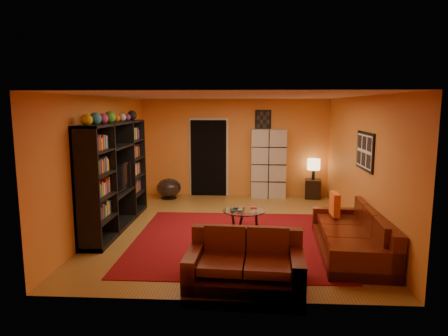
# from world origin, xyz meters

# --- Properties ---
(floor) EXTENTS (6.00, 6.00, 0.00)m
(floor) POSITION_xyz_m (0.00, 0.00, 0.00)
(floor) COLOR brown
(floor) RESTS_ON ground
(ceiling) EXTENTS (6.00, 6.00, 0.00)m
(ceiling) POSITION_xyz_m (0.00, 0.00, 2.60)
(ceiling) COLOR white
(ceiling) RESTS_ON wall_back
(wall_back) EXTENTS (6.00, 0.00, 6.00)m
(wall_back) POSITION_xyz_m (0.00, 3.00, 1.30)
(wall_back) COLOR orange
(wall_back) RESTS_ON floor
(wall_front) EXTENTS (6.00, 0.00, 6.00)m
(wall_front) POSITION_xyz_m (0.00, -3.00, 1.30)
(wall_front) COLOR orange
(wall_front) RESTS_ON floor
(wall_left) EXTENTS (0.00, 6.00, 6.00)m
(wall_left) POSITION_xyz_m (-2.50, 0.00, 1.30)
(wall_left) COLOR orange
(wall_left) RESTS_ON floor
(wall_right) EXTENTS (0.00, 6.00, 6.00)m
(wall_right) POSITION_xyz_m (2.50, 0.00, 1.30)
(wall_right) COLOR orange
(wall_right) RESTS_ON floor
(rug) EXTENTS (3.60, 3.60, 0.01)m
(rug) POSITION_xyz_m (0.10, -0.70, 0.01)
(rug) COLOR #5C0A10
(rug) RESTS_ON floor
(doorway) EXTENTS (0.95, 0.10, 2.04)m
(doorway) POSITION_xyz_m (-0.70, 2.96, 1.02)
(doorway) COLOR black
(doorway) RESTS_ON floor
(wall_art_right) EXTENTS (0.03, 1.00, 0.70)m
(wall_art_right) POSITION_xyz_m (2.48, -0.30, 1.60)
(wall_art_right) COLOR black
(wall_art_right) RESTS_ON wall_right
(wall_art_back) EXTENTS (0.42, 0.03, 0.52)m
(wall_art_back) POSITION_xyz_m (0.75, 2.98, 2.05)
(wall_art_back) COLOR black
(wall_art_back) RESTS_ON wall_back
(entertainment_unit) EXTENTS (0.45, 3.00, 2.10)m
(entertainment_unit) POSITION_xyz_m (-2.27, 0.00, 1.05)
(entertainment_unit) COLOR black
(entertainment_unit) RESTS_ON floor
(tv) EXTENTS (0.99, 0.13, 0.57)m
(tv) POSITION_xyz_m (-2.23, -0.03, 1.00)
(tv) COLOR black
(tv) RESTS_ON entertainment_unit
(sofa) EXTENTS (1.17, 2.52, 0.85)m
(sofa) POSITION_xyz_m (2.14, -1.21, 0.28)
(sofa) COLOR #451209
(sofa) RESTS_ON rug
(loveseat) EXTENTS (1.64, 1.05, 0.85)m
(loveseat) POSITION_xyz_m (0.31, -2.41, 0.28)
(loveseat) COLOR #451209
(loveseat) RESTS_ON rug
(throw_pillow) EXTENTS (0.12, 0.42, 0.42)m
(throw_pillow) POSITION_xyz_m (1.95, -0.41, 0.63)
(throw_pillow) COLOR orange
(throw_pillow) RESTS_ON sofa
(coffee_table) EXTENTS (0.83, 0.83, 0.41)m
(coffee_table) POSITION_xyz_m (0.28, -0.16, 0.37)
(coffee_table) COLOR silver
(coffee_table) RESTS_ON floor
(storage_cabinet) EXTENTS (0.92, 0.42, 1.81)m
(storage_cabinet) POSITION_xyz_m (0.90, 2.80, 0.91)
(storage_cabinet) COLOR #B4AEA6
(storage_cabinet) RESTS_ON floor
(bowl_chair) EXTENTS (0.64, 0.64, 0.53)m
(bowl_chair) POSITION_xyz_m (-1.71, 2.50, 0.28)
(bowl_chair) COLOR black
(bowl_chair) RESTS_ON floor
(side_table) EXTENTS (0.46, 0.46, 0.50)m
(side_table) POSITION_xyz_m (2.08, 2.75, 0.25)
(side_table) COLOR black
(side_table) RESTS_ON floor
(table_lamp) EXTENTS (0.33, 0.33, 0.55)m
(table_lamp) POSITION_xyz_m (2.08, 2.75, 0.89)
(table_lamp) COLOR black
(table_lamp) RESTS_ON side_table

